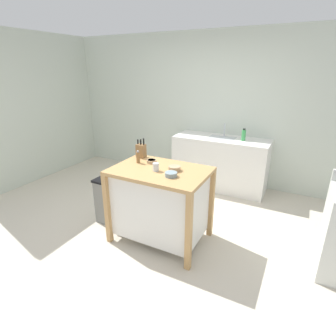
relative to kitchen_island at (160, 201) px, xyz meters
The scene contains 14 objects.
ground_plane 0.57m from the kitchen_island, 157.66° to the left, with size 6.60×6.60×0.00m, color beige.
wall_back 2.33m from the kitchen_island, 95.98° to the left, with size 5.60×0.10×2.60m, color silver.
wall_left 3.24m from the kitchen_island, 164.55° to the left, with size 0.10×2.69×2.60m, color beige.
kitchen_island is the anchor object (origin of this frame).
knife_block 0.71m from the kitchen_island, 147.24° to the left, with size 0.11×0.09×0.25m.
bowl_stoneware_deep 0.49m from the kitchen_island, 31.66° to the right, with size 0.13×0.13×0.05m.
bowl_ceramic_wide 0.49m from the kitchen_island, 142.84° to the left, with size 0.12×0.12×0.04m.
bowl_ceramic_small 0.46m from the kitchen_island, 16.93° to the left, with size 0.14×0.14×0.05m.
drinking_cup 0.46m from the kitchen_island, 107.98° to the right, with size 0.07×0.07×0.09m.
pepper_grinder 0.60m from the kitchen_island, 167.24° to the left, with size 0.04×0.04×0.16m.
trash_bin 0.81m from the kitchen_island, behind, with size 0.36×0.28×0.63m.
sink_counter 1.84m from the kitchen_island, 84.66° to the left, with size 1.59×0.60×0.89m.
sink_faucet 2.04m from the kitchen_island, 85.04° to the left, with size 0.02×0.02×0.22m.
bottle_hand_soap 1.96m from the kitchen_island, 73.87° to the left, with size 0.07×0.07×0.20m.
Camera 1 is at (1.61, -2.54, 2.00)m, focal length 28.36 mm.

